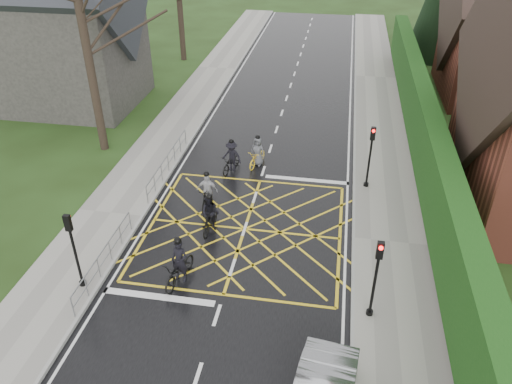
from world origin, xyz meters
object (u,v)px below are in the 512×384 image
(cyclist_rear, at_px, (180,268))
(cyclist_mid, at_px, (232,159))
(cyclist_back, at_px, (210,217))
(cyclist_lead, at_px, (257,155))
(cyclist_front, at_px, (207,194))

(cyclist_rear, bearing_deg, cyclist_mid, 101.82)
(cyclist_back, xyz_separation_m, cyclist_lead, (1.00, 5.87, -0.08))
(cyclist_rear, relative_size, cyclist_back, 1.17)
(cyclist_front, bearing_deg, cyclist_mid, 83.61)
(cyclist_back, bearing_deg, cyclist_front, 113.42)
(cyclist_rear, distance_m, cyclist_lead, 9.22)
(cyclist_mid, relative_size, cyclist_lead, 1.03)
(cyclist_front, height_order, cyclist_lead, cyclist_front)
(cyclist_back, distance_m, cyclist_lead, 5.96)
(cyclist_rear, xyz_separation_m, cyclist_mid, (0.13, 8.36, 0.00))
(cyclist_mid, xyz_separation_m, cyclist_front, (-0.38, -3.42, 0.03))
(cyclist_back, distance_m, cyclist_mid, 5.11)
(cyclist_back, xyz_separation_m, cyclist_front, (-0.57, 1.69, -0.01))
(cyclist_mid, bearing_deg, cyclist_back, -72.82)
(cyclist_rear, relative_size, cyclist_lead, 1.15)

